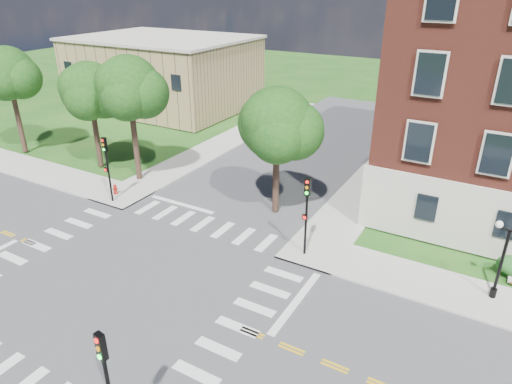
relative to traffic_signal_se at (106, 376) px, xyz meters
The scene contains 17 objects.
ground 10.19m from the traffic_signal_se, 133.52° to the left, with size 160.00×160.00×0.00m, color #1A4E15.
road_ew 10.19m from the traffic_signal_se, 133.52° to the left, with size 90.00×12.00×0.01m, color #3D3D3F.
road_ns 10.19m from the traffic_signal_se, 133.52° to the left, with size 12.00×90.00×0.01m, color #3D3D3F.
sidewalk_ne 24.23m from the traffic_signal_se, 68.76° to the left, with size 34.00×34.00×0.12m.
sidewalk_nw 31.58m from the traffic_signal_se, 134.54° to the left, with size 34.00×34.00×0.12m.
crosswalk_east 7.73m from the traffic_signal_se, 85.67° to the left, with size 2.20×10.20×0.02m, color silver, non-canonical shape.
stop_bar_east 10.73m from the traffic_signal_se, 77.99° to the left, with size 0.40×5.50×0.00m, color silver.
secondary_building 46.84m from the traffic_signal_se, 127.75° to the left, with size 20.40×15.40×8.30m.
tree_a 33.90m from the traffic_signal_se, 149.40° to the left, with size 4.55×4.55×9.49m.
tree_b 27.26m from the traffic_signal_se, 138.08° to the left, with size 4.56×4.56×8.79m.
tree_c 23.79m from the traffic_signal_se, 131.03° to the left, with size 4.72×4.72×9.70m.
tree_d 18.70m from the traffic_signal_se, 100.27° to the left, with size 4.78×4.78×8.62m.
traffic_signal_se is the anchor object (origin of this frame).
traffic_signal_ne 14.15m from the traffic_signal_se, 87.10° to the left, with size 0.32×0.35×4.80m.
traffic_signal_nw 19.71m from the traffic_signal_se, 136.25° to the left, with size 0.33×0.36×4.80m.
twin_lamp_west 18.59m from the traffic_signal_se, 55.04° to the left, with size 1.36×0.36×4.23m.
fire_hydrant 21.06m from the traffic_signal_se, 135.58° to the left, with size 0.35×0.35×0.75m.
Camera 1 is at (16.17, -13.93, 14.76)m, focal length 32.00 mm.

